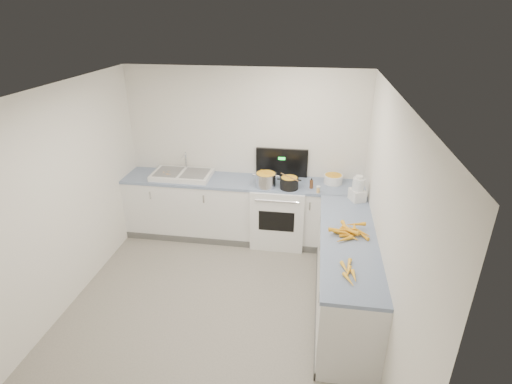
# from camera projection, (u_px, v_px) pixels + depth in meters

# --- Properties ---
(floor) EXTENTS (3.50, 4.00, 0.00)m
(floor) POSITION_uv_depth(u_px,v_px,m) (216.00, 311.00, 4.66)
(floor) COLOR gray
(floor) RESTS_ON ground
(ceiling) EXTENTS (3.50, 4.00, 0.00)m
(ceiling) POSITION_uv_depth(u_px,v_px,m) (205.00, 95.00, 3.61)
(ceiling) COLOR white
(ceiling) RESTS_ON ground
(wall_back) EXTENTS (3.50, 0.00, 2.50)m
(wall_back) POSITION_uv_depth(u_px,v_px,m) (245.00, 154.00, 5.93)
(wall_back) COLOR white
(wall_back) RESTS_ON ground
(wall_front) EXTENTS (3.50, 0.00, 2.50)m
(wall_front) POSITION_uv_depth(u_px,v_px,m) (125.00, 376.00, 2.34)
(wall_front) COLOR white
(wall_front) RESTS_ON ground
(wall_left) EXTENTS (0.00, 4.00, 2.50)m
(wall_left) POSITION_uv_depth(u_px,v_px,m) (56.00, 205.00, 4.38)
(wall_left) COLOR white
(wall_left) RESTS_ON ground
(wall_right) EXTENTS (0.00, 4.00, 2.50)m
(wall_right) POSITION_uv_depth(u_px,v_px,m) (386.00, 229.00, 3.89)
(wall_right) COLOR white
(wall_right) RESTS_ON ground
(counter_back) EXTENTS (3.50, 0.62, 0.94)m
(counter_back) POSITION_uv_depth(u_px,v_px,m) (242.00, 209.00, 5.99)
(counter_back) COLOR white
(counter_back) RESTS_ON ground
(counter_right) EXTENTS (0.62, 2.20, 0.94)m
(counter_right) POSITION_uv_depth(u_px,v_px,m) (345.00, 274.00, 4.53)
(counter_right) COLOR white
(counter_right) RESTS_ON ground
(stove) EXTENTS (0.76, 0.65, 1.36)m
(stove) POSITION_uv_depth(u_px,v_px,m) (279.00, 212.00, 5.90)
(stove) COLOR white
(stove) RESTS_ON ground
(sink) EXTENTS (0.86, 0.52, 0.31)m
(sink) POSITION_uv_depth(u_px,v_px,m) (182.00, 175.00, 5.90)
(sink) COLOR white
(sink) RESTS_ON counter_back
(steel_pot) EXTENTS (0.32, 0.32, 0.22)m
(steel_pot) POSITION_uv_depth(u_px,v_px,m) (266.00, 181.00, 5.57)
(steel_pot) COLOR silver
(steel_pot) RESTS_ON stove
(black_pot) EXTENTS (0.26, 0.26, 0.18)m
(black_pot) POSITION_uv_depth(u_px,v_px,m) (289.00, 184.00, 5.51)
(black_pot) COLOR black
(black_pot) RESTS_ON stove
(wooden_spoon) EXTENTS (0.26, 0.25, 0.01)m
(wooden_spoon) POSITION_uv_depth(u_px,v_px,m) (289.00, 177.00, 5.46)
(wooden_spoon) COLOR #AD7A47
(wooden_spoon) RESTS_ON black_pot
(mixing_bowl) EXTENTS (0.28, 0.28, 0.12)m
(mixing_bowl) POSITION_uv_depth(u_px,v_px,m) (333.00, 179.00, 5.68)
(mixing_bowl) COLOR white
(mixing_bowl) RESTS_ON counter_back
(extract_bottle) EXTENTS (0.05, 0.05, 0.12)m
(extract_bottle) POSITION_uv_depth(u_px,v_px,m) (311.00, 184.00, 5.52)
(extract_bottle) COLOR #593319
(extract_bottle) RESTS_ON counter_back
(spice_jar) EXTENTS (0.05, 0.05, 0.08)m
(spice_jar) POSITION_uv_depth(u_px,v_px,m) (318.00, 190.00, 5.39)
(spice_jar) COLOR #E5B266
(spice_jar) RESTS_ON counter_back
(food_processor) EXTENTS (0.23, 0.25, 0.34)m
(food_processor) POSITION_uv_depth(u_px,v_px,m) (358.00, 190.00, 5.14)
(food_processor) COLOR white
(food_processor) RESTS_ON counter_right
(carrot_pile) EXTENTS (0.46, 0.41, 0.09)m
(carrot_pile) POSITION_uv_depth(u_px,v_px,m) (349.00, 232.00, 4.38)
(carrot_pile) COLOR #FFAD1F
(carrot_pile) RESTS_ON counter_right
(peeled_carrots) EXTENTS (0.15, 0.42, 0.04)m
(peeled_carrots) POSITION_uv_depth(u_px,v_px,m) (349.00, 272.00, 3.75)
(peeled_carrots) COLOR yellow
(peeled_carrots) RESTS_ON counter_right
(peelings) EXTENTS (0.15, 0.20, 0.01)m
(peelings) POSITION_uv_depth(u_px,v_px,m) (167.00, 173.00, 5.86)
(peelings) COLOR tan
(peelings) RESTS_ON sink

